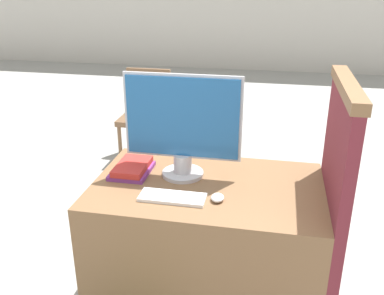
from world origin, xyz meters
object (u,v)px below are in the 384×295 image
Objects in this scene: keyboard at (172,197)px; far_chair at (146,109)px; mouse at (218,198)px; book_stack at (132,168)px; monitor at (182,126)px.

far_chair is (-0.79, 2.13, -0.26)m from keyboard.
keyboard is at bearing -108.61° from far_chair.
far_chair is at bearing 115.48° from mouse.
mouse is at bearing 7.13° from keyboard.
keyboard is 3.91× the size of mouse.
mouse is at bearing -103.51° from far_chair.
book_stack is (-0.28, 0.23, 0.02)m from keyboard.
monitor is 2.10m from far_chair.
book_stack reaches higher than keyboard.
far_chair reaches higher than keyboard.
keyboard is 1.24× the size of book_stack.
keyboard is at bearing -40.15° from book_stack.
book_stack is at bearing 156.98° from mouse.
mouse is 0.53m from book_stack.
mouse reaches higher than keyboard.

